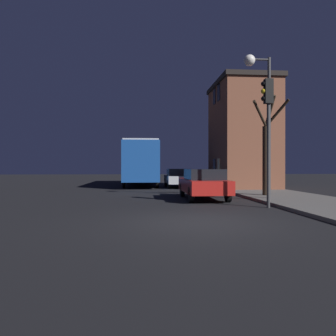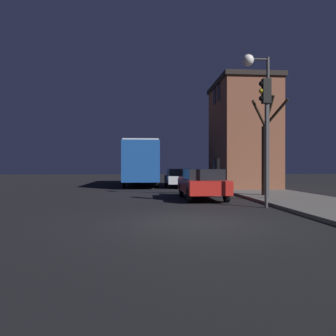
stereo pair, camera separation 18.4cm
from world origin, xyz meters
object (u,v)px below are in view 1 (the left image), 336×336
(bus, at_px, (141,160))
(car_near_lane, at_px, (203,183))
(bare_tree, at_px, (267,150))
(traffic_light, at_px, (268,116))
(streetlamp, at_px, (259,93))
(car_mid_lane, at_px, (178,177))

(bus, height_order, car_near_lane, bus)
(bare_tree, xyz_separation_m, car_near_lane, (-3.22, -0.46, -1.56))
(traffic_light, bearing_deg, bus, 106.58)
(streetlamp, bearing_deg, bus, 111.99)
(bus, relative_size, car_near_lane, 2.54)
(streetlamp, distance_m, bare_tree, 2.96)
(car_near_lane, height_order, car_mid_lane, car_near_lane)
(bus, bearing_deg, bare_tree, -62.37)
(streetlamp, xyz_separation_m, bus, (-5.25, 13.00, -2.76))
(traffic_light, xyz_separation_m, car_mid_lane, (-1.86, 12.29, -2.64))
(bus, bearing_deg, traffic_light, -73.42)
(bare_tree, relative_size, bus, 0.42)
(car_mid_lane, bearing_deg, traffic_light, -81.38)
(car_near_lane, xyz_separation_m, car_mid_lane, (-0.13, 8.90, -0.02))
(streetlamp, height_order, car_near_lane, streetlamp)
(streetlamp, xyz_separation_m, bare_tree, (0.86, 1.32, -2.50))
(bus, distance_m, car_mid_lane, 4.45)
(car_near_lane, bearing_deg, car_mid_lane, 90.85)
(traffic_light, relative_size, car_mid_lane, 1.11)
(traffic_light, distance_m, bare_tree, 4.26)
(streetlamp, xyz_separation_m, traffic_light, (-0.63, -2.53, -1.43))
(bare_tree, xyz_separation_m, bus, (-6.11, 11.68, -0.26))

